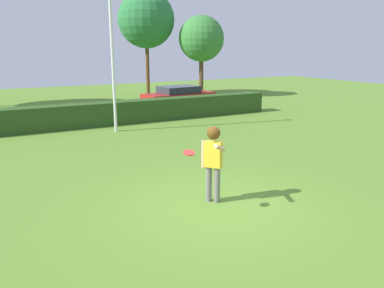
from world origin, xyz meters
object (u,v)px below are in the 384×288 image
object	(u,v)px
person	(213,156)
maple_tree	(201,39)
lamppost	(112,44)
birch_tree	(146,20)
parked_car_red	(179,96)
frisbee	(189,153)

from	to	relation	value
person	maple_tree	size ratio (longest dim) A/B	0.31
lamppost	birch_tree	size ratio (longest dim) A/B	0.89
parked_car_red	birch_tree	xyz separation A→B (m)	(0.61, 6.22, 4.65)
birch_tree	parked_car_red	bearing A→B (deg)	-95.65
person	frisbee	size ratio (longest dim) A/B	7.37
person	maple_tree	xyz separation A→B (m)	(9.60, 17.25, 2.92)
parked_car_red	frisbee	bearing A→B (deg)	-115.84
person	lamppost	xyz separation A→B (m)	(0.46, 8.58, 2.48)
lamppost	maple_tree	xyz separation A→B (m)	(9.14, 8.67, 0.44)
maple_tree	frisbee	bearing A→B (deg)	-120.56
parked_car_red	birch_tree	size ratio (longest dim) A/B	0.59
person	frisbee	world-z (taller)	person
person	lamppost	distance (m)	8.94
lamppost	person	bearing A→B (deg)	-93.07
parked_car_red	maple_tree	world-z (taller)	maple_tree
lamppost	birch_tree	world-z (taller)	birch_tree
frisbee	birch_tree	xyz separation A→B (m)	(7.27, 19.96, 3.96)
birch_tree	maple_tree	world-z (taller)	birch_tree
lamppost	maple_tree	bearing A→B (deg)	43.50
frisbee	lamppost	xyz separation A→B (m)	(1.29, 8.98, 2.21)
person	birch_tree	distance (m)	21.03
maple_tree	parked_car_red	bearing A→B (deg)	-133.94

